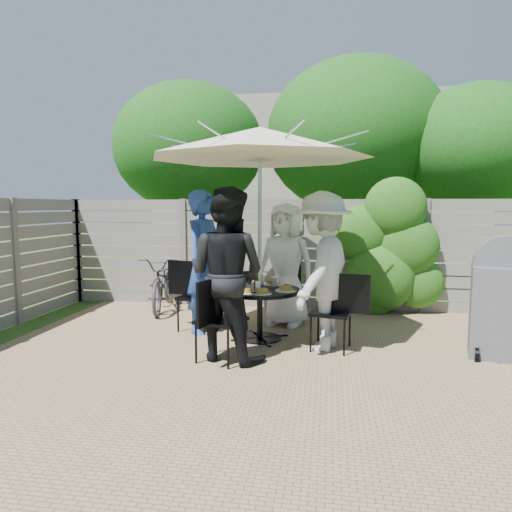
% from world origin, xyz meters
% --- Properties ---
extents(backyard_envelope, '(60.00, 60.00, 5.00)m').
position_xyz_m(backyard_envelope, '(0.09, 10.29, 2.61)').
color(backyard_envelope, '#2A5319').
rests_on(backyard_envelope, ground).
extents(patio_table, '(1.29, 1.29, 0.67)m').
position_xyz_m(patio_table, '(-0.38, 1.11, 0.47)').
color(patio_table, black).
rests_on(patio_table, ground).
extents(umbrella, '(3.51, 3.51, 2.70)m').
position_xyz_m(umbrella, '(-0.38, 1.11, 2.50)').
color(umbrella, silver).
rests_on(umbrella, ground).
extents(chair_back, '(0.52, 0.64, 0.83)m').
position_xyz_m(chair_back, '(-0.08, 2.03, 0.25)').
color(chair_back, black).
rests_on(chair_back, ground).
extents(person_back, '(1.00, 0.80, 1.77)m').
position_xyz_m(person_back, '(-0.12, 1.90, 0.89)').
color(person_back, silver).
rests_on(person_back, ground).
extents(chair_left, '(0.74, 0.56, 0.97)m').
position_xyz_m(chair_left, '(-1.30, 1.41, 0.29)').
color(chair_left, black).
rests_on(chair_left, ground).
extents(person_left, '(0.66, 0.82, 1.94)m').
position_xyz_m(person_left, '(-1.17, 1.37, 0.97)').
color(person_left, '#224194').
rests_on(person_left, ground).
extents(chair_front, '(0.58, 0.74, 0.97)m').
position_xyz_m(chair_front, '(-0.68, 0.19, 0.29)').
color(chair_front, black).
rests_on(chair_front, ground).
extents(person_front, '(1.12, 0.99, 1.94)m').
position_xyz_m(person_front, '(-0.64, 0.32, 0.97)').
color(person_front, black).
rests_on(person_front, ground).
extents(chair_right, '(0.72, 0.54, 0.94)m').
position_xyz_m(chair_right, '(0.54, 0.81, 0.28)').
color(chair_right, black).
rests_on(chair_right, ground).
extents(person_right, '(1.05, 1.39, 1.90)m').
position_xyz_m(person_right, '(0.41, 0.85, 0.95)').
color(person_right, '#B9B9B4').
rests_on(person_right, ground).
extents(plate_back, '(0.26, 0.26, 0.06)m').
position_xyz_m(plate_back, '(-0.27, 1.45, 0.70)').
color(plate_back, white).
rests_on(plate_back, patio_table).
extents(plate_left, '(0.26, 0.26, 0.06)m').
position_xyz_m(plate_left, '(-0.72, 1.22, 0.70)').
color(plate_left, white).
rests_on(plate_left, patio_table).
extents(plate_front, '(0.26, 0.26, 0.06)m').
position_xyz_m(plate_front, '(-0.49, 0.77, 0.70)').
color(plate_front, white).
rests_on(plate_front, patio_table).
extents(plate_right, '(0.26, 0.26, 0.06)m').
position_xyz_m(plate_right, '(-0.04, 1.00, 0.70)').
color(plate_right, white).
rests_on(plate_right, patio_table).
extents(plate_extra, '(0.24, 0.24, 0.06)m').
position_xyz_m(plate_extra, '(-0.30, 0.77, 0.70)').
color(plate_extra, white).
rests_on(plate_extra, patio_table).
extents(glass_back, '(0.07, 0.07, 0.14)m').
position_xyz_m(glass_back, '(-0.40, 1.39, 0.74)').
color(glass_back, silver).
rests_on(glass_back, patio_table).
extents(glass_left, '(0.07, 0.07, 0.14)m').
position_xyz_m(glass_left, '(-0.66, 1.09, 0.74)').
color(glass_left, silver).
rests_on(glass_left, patio_table).
extents(glass_front, '(0.07, 0.07, 0.14)m').
position_xyz_m(glass_front, '(-0.36, 0.83, 0.74)').
color(glass_front, silver).
rests_on(glass_front, patio_table).
extents(glass_right, '(0.07, 0.07, 0.14)m').
position_xyz_m(glass_right, '(-0.10, 1.13, 0.74)').
color(glass_right, silver).
rests_on(glass_right, patio_table).
extents(syrup_jug, '(0.09, 0.09, 0.16)m').
position_xyz_m(syrup_jug, '(-0.42, 1.18, 0.75)').
color(syrup_jug, '#59280C').
rests_on(syrup_jug, patio_table).
extents(coffee_cup, '(0.08, 0.08, 0.12)m').
position_xyz_m(coffee_cup, '(-0.22, 1.29, 0.73)').
color(coffee_cup, '#C6B293').
rests_on(coffee_cup, patio_table).
extents(bicycle, '(0.94, 1.82, 0.91)m').
position_xyz_m(bicycle, '(-2.23, 2.60, 0.46)').
color(bicycle, '#333338').
rests_on(bicycle, ground).
extents(bbq_grill, '(0.79, 0.68, 1.40)m').
position_xyz_m(bbq_grill, '(2.45, 0.84, 0.64)').
color(bbq_grill, '#56565A').
rests_on(bbq_grill, ground).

